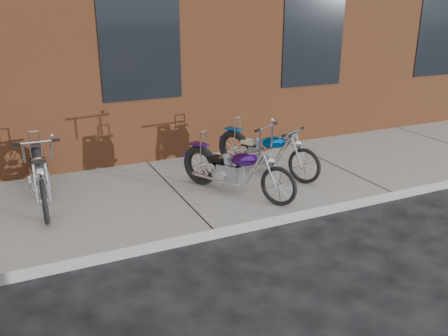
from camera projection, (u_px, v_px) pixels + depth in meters
name	position (u px, v px, depth m)	size (l,w,h in m)	color
ground	(213.00, 240.00, 6.14)	(120.00, 120.00, 0.00)	black
sidewalk	(175.00, 194.00, 7.39)	(22.00, 3.00, 0.15)	gray
chopper_purple	(234.00, 171.00, 7.11)	(1.07, 1.82, 1.14)	black
chopper_blue	(265.00, 153.00, 7.97)	(0.99, 1.86, 0.88)	black
chopper_third	(40.00, 177.00, 6.83)	(0.51, 2.10, 1.06)	black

